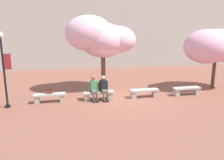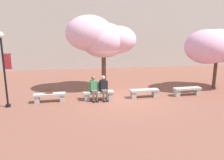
{
  "view_description": "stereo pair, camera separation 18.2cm",
  "coord_description": "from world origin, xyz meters",
  "px_view_note": "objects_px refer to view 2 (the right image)",
  "views": [
    {
      "loc": [
        -2.47,
        -11.1,
        3.62
      ],
      "look_at": [
        -0.51,
        0.2,
        1.0
      ],
      "focal_mm": 35.0,
      "sensor_mm": 36.0,
      "label": 1
    },
    {
      "loc": [
        -2.29,
        -11.13,
        3.62
      ],
      "look_at": [
        -0.51,
        0.2,
        1.0
      ],
      "focal_mm": 35.0,
      "sensor_mm": 36.0,
      "label": 2
    }
  ],
  "objects_px": {
    "stone_bench_near_west": "(99,94)",
    "cherry_tree_secondary": "(218,46)",
    "stone_bench_near_east": "(187,90)",
    "handbag": "(50,91)",
    "stone_bench_west_end": "(50,96)",
    "stone_bench_center": "(144,92)",
    "person_seated_left": "(94,87)",
    "person_seated_right": "(104,87)",
    "lamp_post_with_banner": "(4,63)",
    "cherry_tree_main": "(101,38)"
  },
  "relations": [
    {
      "from": "stone_bench_west_end",
      "to": "stone_bench_near_east",
      "type": "distance_m",
      "value": 7.58
    },
    {
      "from": "person_seated_left",
      "to": "cherry_tree_secondary",
      "type": "relative_size",
      "value": 0.31
    },
    {
      "from": "stone_bench_near_east",
      "to": "person_seated_right",
      "type": "relative_size",
      "value": 1.25
    },
    {
      "from": "stone_bench_west_end",
      "to": "cherry_tree_main",
      "type": "bearing_deg",
      "value": 35.81
    },
    {
      "from": "stone_bench_west_end",
      "to": "person_seated_left",
      "type": "bearing_deg",
      "value": -1.33
    },
    {
      "from": "stone_bench_near_east",
      "to": "cherry_tree_secondary",
      "type": "xyz_separation_m",
      "value": [
        2.36,
        1.1,
        2.39
      ]
    },
    {
      "from": "stone_bench_near_west",
      "to": "person_seated_right",
      "type": "relative_size",
      "value": 1.25
    },
    {
      "from": "stone_bench_near_west",
      "to": "stone_bench_near_east",
      "type": "height_order",
      "value": "same"
    },
    {
      "from": "stone_bench_center",
      "to": "person_seated_right",
      "type": "bearing_deg",
      "value": -178.66
    },
    {
      "from": "handbag",
      "to": "cherry_tree_secondary",
      "type": "xyz_separation_m",
      "value": [
        9.92,
        1.1,
        2.11
      ]
    },
    {
      "from": "handbag",
      "to": "stone_bench_center",
      "type": "bearing_deg",
      "value": 0.02
    },
    {
      "from": "stone_bench_near_west",
      "to": "cherry_tree_secondary",
      "type": "xyz_separation_m",
      "value": [
        7.41,
        1.1,
        2.39
      ]
    },
    {
      "from": "stone_bench_center",
      "to": "lamp_post_with_banner",
      "type": "height_order",
      "value": "lamp_post_with_banner"
    },
    {
      "from": "stone_bench_west_end",
      "to": "stone_bench_center",
      "type": "relative_size",
      "value": 1.0
    },
    {
      "from": "stone_bench_near_west",
      "to": "handbag",
      "type": "height_order",
      "value": "handbag"
    },
    {
      "from": "person_seated_left",
      "to": "stone_bench_near_west",
      "type": "bearing_deg",
      "value": 11.96
    },
    {
      "from": "stone_bench_center",
      "to": "person_seated_right",
      "type": "relative_size",
      "value": 1.25
    },
    {
      "from": "stone_bench_west_end",
      "to": "stone_bench_center",
      "type": "xyz_separation_m",
      "value": [
        5.05,
        0.0,
        0.0
      ]
    },
    {
      "from": "stone_bench_near_east",
      "to": "cherry_tree_main",
      "type": "relative_size",
      "value": 0.36
    },
    {
      "from": "stone_bench_near_east",
      "to": "handbag",
      "type": "height_order",
      "value": "handbag"
    },
    {
      "from": "cherry_tree_secondary",
      "to": "person_seated_left",
      "type": "bearing_deg",
      "value": -171.43
    },
    {
      "from": "stone_bench_near_east",
      "to": "cherry_tree_secondary",
      "type": "bearing_deg",
      "value": 25.04
    },
    {
      "from": "stone_bench_near_west",
      "to": "cherry_tree_secondary",
      "type": "relative_size",
      "value": 0.38
    },
    {
      "from": "person_seated_left",
      "to": "handbag",
      "type": "xyz_separation_m",
      "value": [
        -2.26,
        0.05,
        -0.12
      ]
    },
    {
      "from": "person_seated_right",
      "to": "cherry_tree_secondary",
      "type": "height_order",
      "value": "cherry_tree_secondary"
    },
    {
      "from": "handbag",
      "to": "person_seated_right",
      "type": "bearing_deg",
      "value": -1.04
    },
    {
      "from": "stone_bench_near_east",
      "to": "stone_bench_center",
      "type": "bearing_deg",
      "value": -180.0
    },
    {
      "from": "cherry_tree_main",
      "to": "lamp_post_with_banner",
      "type": "bearing_deg",
      "value": -152.02
    },
    {
      "from": "stone_bench_near_west",
      "to": "person_seated_left",
      "type": "distance_m",
      "value": 0.48
    },
    {
      "from": "cherry_tree_secondary",
      "to": "stone_bench_center",
      "type": "bearing_deg",
      "value": -167.3
    },
    {
      "from": "cherry_tree_main",
      "to": "lamp_post_with_banner",
      "type": "height_order",
      "value": "cherry_tree_main"
    },
    {
      "from": "stone_bench_near_west",
      "to": "person_seated_left",
      "type": "bearing_deg",
      "value": -168.04
    },
    {
      "from": "stone_bench_west_end",
      "to": "person_seated_right",
      "type": "bearing_deg",
      "value": -1.08
    },
    {
      "from": "lamp_post_with_banner",
      "to": "cherry_tree_main",
      "type": "bearing_deg",
      "value": 27.98
    },
    {
      "from": "stone_bench_near_east",
      "to": "person_seated_right",
      "type": "distance_m",
      "value": 4.8
    },
    {
      "from": "stone_bench_west_end",
      "to": "person_seated_left",
      "type": "height_order",
      "value": "person_seated_left"
    },
    {
      "from": "stone_bench_west_end",
      "to": "stone_bench_center",
      "type": "height_order",
      "value": "same"
    },
    {
      "from": "stone_bench_center",
      "to": "cherry_tree_secondary",
      "type": "relative_size",
      "value": 0.38
    },
    {
      "from": "person_seated_right",
      "to": "handbag",
      "type": "bearing_deg",
      "value": 178.96
    },
    {
      "from": "cherry_tree_secondary",
      "to": "lamp_post_with_banner",
      "type": "bearing_deg",
      "value": -172.53
    },
    {
      "from": "person_seated_right",
      "to": "cherry_tree_main",
      "type": "height_order",
      "value": "cherry_tree_main"
    },
    {
      "from": "cherry_tree_secondary",
      "to": "stone_bench_west_end",
      "type": "bearing_deg",
      "value": -173.68
    },
    {
      "from": "stone_bench_west_end",
      "to": "lamp_post_with_banner",
      "type": "distance_m",
      "value": 2.7
    },
    {
      "from": "handbag",
      "to": "person_seated_left",
      "type": "bearing_deg",
      "value": -1.3
    },
    {
      "from": "person_seated_right",
      "to": "lamp_post_with_banner",
      "type": "relative_size",
      "value": 0.36
    },
    {
      "from": "stone_bench_near_east",
      "to": "lamp_post_with_banner",
      "type": "relative_size",
      "value": 0.45
    },
    {
      "from": "person_seated_right",
      "to": "handbag",
      "type": "xyz_separation_m",
      "value": [
        -2.78,
        0.05,
        -0.12
      ]
    },
    {
      "from": "person_seated_left",
      "to": "person_seated_right",
      "type": "height_order",
      "value": "same"
    },
    {
      "from": "stone_bench_near_east",
      "to": "handbag",
      "type": "relative_size",
      "value": 4.77
    },
    {
      "from": "person_seated_left",
      "to": "handbag",
      "type": "height_order",
      "value": "person_seated_left"
    }
  ]
}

